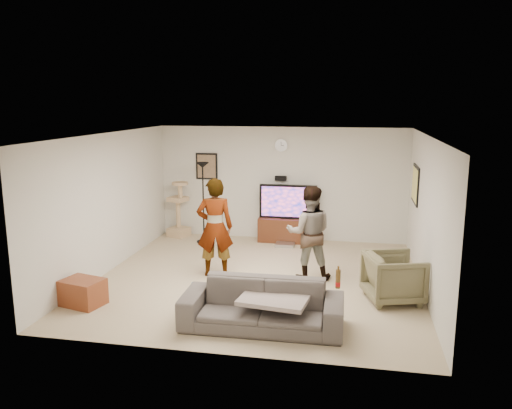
% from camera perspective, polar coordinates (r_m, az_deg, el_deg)
% --- Properties ---
extents(floor, '(5.50, 5.50, 0.02)m').
position_cam_1_polar(floor, '(9.04, 0.22, -8.34)').
color(floor, tan).
rests_on(floor, ground).
extents(ceiling, '(5.50, 5.50, 0.02)m').
position_cam_1_polar(ceiling, '(8.52, 0.24, 7.81)').
color(ceiling, white).
rests_on(ceiling, wall_back).
extents(wall_back, '(5.50, 0.04, 2.50)m').
position_cam_1_polar(wall_back, '(11.36, 2.81, 2.33)').
color(wall_back, silver).
rests_on(wall_back, floor).
extents(wall_front, '(5.50, 0.04, 2.50)m').
position_cam_1_polar(wall_front, '(6.10, -4.59, -5.79)').
color(wall_front, silver).
rests_on(wall_front, floor).
extents(wall_left, '(0.04, 5.50, 2.50)m').
position_cam_1_polar(wall_left, '(9.58, -16.15, 0.16)').
color(wall_left, silver).
rests_on(wall_left, floor).
extents(wall_right, '(0.04, 5.50, 2.50)m').
position_cam_1_polar(wall_right, '(8.63, 18.48, -1.20)').
color(wall_right, silver).
rests_on(wall_right, floor).
extents(wall_clock, '(0.26, 0.04, 0.26)m').
position_cam_1_polar(wall_clock, '(11.23, 2.83, 6.59)').
color(wall_clock, white).
rests_on(wall_clock, wall_back).
extents(wall_speaker, '(0.25, 0.10, 0.10)m').
position_cam_1_polar(wall_speaker, '(11.28, 2.77, 2.94)').
color(wall_speaker, black).
rests_on(wall_speaker, wall_back).
extents(picture_back, '(0.42, 0.03, 0.52)m').
position_cam_1_polar(picture_back, '(11.65, -5.52, 4.26)').
color(picture_back, brown).
rests_on(picture_back, wall_back).
extents(picture_right, '(0.03, 0.78, 0.62)m').
position_cam_1_polar(picture_right, '(10.14, 17.33, 2.14)').
color(picture_right, '#F6EB71').
rests_on(picture_right, wall_right).
extents(tv_stand, '(1.27, 0.45, 0.53)m').
position_cam_1_polar(tv_stand, '(11.30, 3.54, -2.83)').
color(tv_stand, '#442112').
rests_on(tv_stand, floor).
extents(console_box, '(0.40, 0.30, 0.07)m').
position_cam_1_polar(console_box, '(10.98, 3.25, -4.50)').
color(console_box, '#B5B5BA').
rests_on(console_box, floor).
extents(tv, '(1.25, 0.08, 0.74)m').
position_cam_1_polar(tv, '(11.16, 3.58, 0.33)').
color(tv, black).
rests_on(tv, tv_stand).
extents(tv_screen, '(1.15, 0.01, 0.65)m').
position_cam_1_polar(tv_screen, '(11.12, 3.55, 0.28)').
color(tv_screen, '#EF5379').
rests_on(tv_screen, tv).
extents(floor_lamp, '(0.32, 0.32, 1.75)m').
position_cam_1_polar(floor_lamp, '(11.16, -5.89, 0.17)').
color(floor_lamp, black).
rests_on(floor_lamp, floor).
extents(cat_tree, '(0.52, 0.52, 1.28)m').
position_cam_1_polar(cat_tree, '(11.77, -8.67, -0.49)').
color(cat_tree, tan).
rests_on(cat_tree, floor).
extents(person_left, '(0.72, 0.57, 1.75)m').
position_cam_1_polar(person_left, '(9.02, -4.60, -2.54)').
color(person_left, '#989898').
rests_on(person_left, floor).
extents(person_right, '(0.86, 0.71, 1.64)m').
position_cam_1_polar(person_right, '(8.88, 5.94, -3.16)').
color(person_right, teal).
rests_on(person_right, floor).
extents(sofa, '(2.21, 0.90, 0.64)m').
position_cam_1_polar(sofa, '(7.11, 0.68, -11.16)').
color(sofa, '#4C4543').
rests_on(sofa, floor).
extents(throw_blanket, '(0.99, 0.82, 0.06)m').
position_cam_1_polar(throw_blanket, '(7.04, 2.09, -10.41)').
color(throw_blanket, '#AE9993').
rests_on(throw_blanket, sofa).
extents(beer_bottle, '(0.06, 0.06, 0.25)m').
position_cam_1_polar(beer_bottle, '(6.85, 9.12, -8.20)').
color(beer_bottle, brown).
rests_on(beer_bottle, sofa).
extents(armchair, '(1.03, 1.01, 0.75)m').
position_cam_1_polar(armchair, '(8.25, 15.09, -7.88)').
color(armchair, brown).
rests_on(armchair, floor).
extents(side_table, '(0.69, 0.58, 0.40)m').
position_cam_1_polar(side_table, '(8.31, -18.72, -9.24)').
color(side_table, brown).
rests_on(side_table, floor).
extents(toy_ball, '(0.08, 0.08, 0.08)m').
position_cam_1_polar(toy_ball, '(8.73, -6.97, -8.80)').
color(toy_ball, '#004B86').
rests_on(toy_ball, floor).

